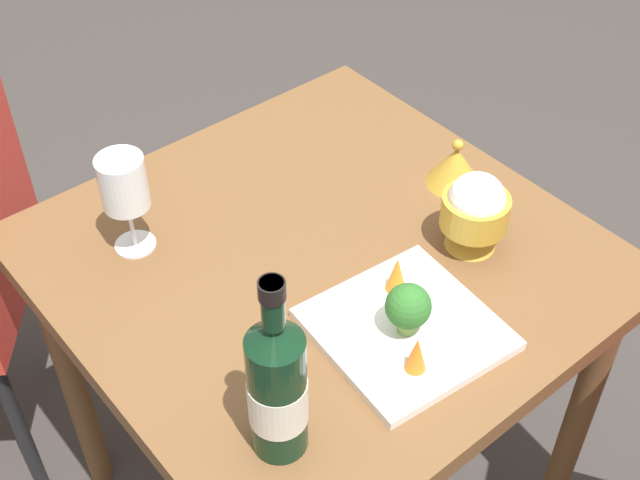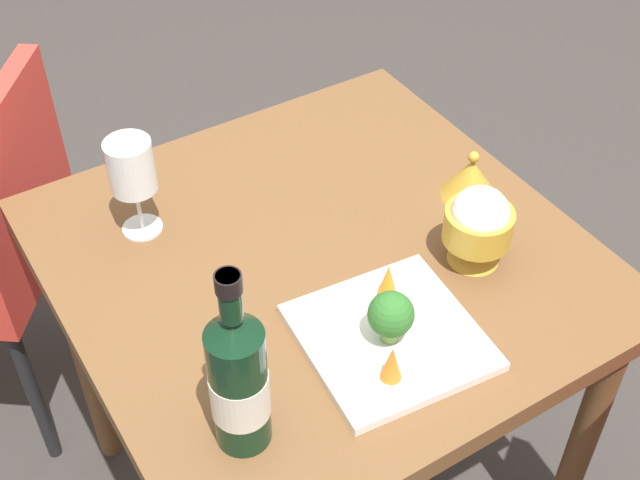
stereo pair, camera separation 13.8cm
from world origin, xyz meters
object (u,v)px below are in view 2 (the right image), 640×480
at_px(wine_bottle, 238,380).
at_px(wine_glass, 131,168).
at_px(serving_plate, 390,337).
at_px(rice_bowl, 478,225).
at_px(carrot_garnish_right, 392,363).
at_px(broccoli_floret, 391,315).
at_px(rice_bowl_lid, 471,178).
at_px(carrot_garnish_left, 388,281).

xyz_separation_m(wine_bottle, wine_glass, (-0.45, 0.05, 0.01)).
xyz_separation_m(wine_bottle, serving_plate, (-0.03, 0.26, -0.11)).
xyz_separation_m(rice_bowl, serving_plate, (0.07, -0.22, -0.07)).
height_order(rice_bowl, carrot_garnish_right, rice_bowl).
relative_size(wine_glass, broccoli_floret, 2.09).
relative_size(rice_bowl_lid, serving_plate, 0.37).
xyz_separation_m(rice_bowl_lid, carrot_garnish_left, (0.14, -0.27, 0.01)).
xyz_separation_m(wine_glass, rice_bowl, (0.35, 0.43, -0.05)).
distance_m(rice_bowl, rice_bowl_lid, 0.17).
height_order(wine_glass, serving_plate, wine_glass).
relative_size(broccoli_floret, carrot_garnish_left, 1.33).
bearing_deg(serving_plate, rice_bowl, 108.22).
bearing_deg(wine_glass, serving_plate, 26.66).
relative_size(rice_bowl, carrot_garnish_left, 2.20).
bearing_deg(rice_bowl_lid, broccoli_floret, -56.86).
height_order(rice_bowl, carrot_garnish_left, rice_bowl).
bearing_deg(wine_bottle, serving_plate, 96.84).
distance_m(rice_bowl, serving_plate, 0.24).
height_order(rice_bowl_lid, broccoli_floret, broccoli_floret).
height_order(rice_bowl_lid, carrot_garnish_right, rice_bowl_lid).
bearing_deg(rice_bowl_lid, wine_glass, -112.80).
bearing_deg(carrot_garnish_right, carrot_garnish_left, 146.82).
bearing_deg(broccoli_floret, serving_plate, 134.98).
bearing_deg(rice_bowl_lid, wine_bottle, -67.85).
bearing_deg(wine_glass, rice_bowl, 50.60).
bearing_deg(carrot_garnish_right, rice_bowl_lid, 126.74).
bearing_deg(serving_plate, broccoli_floret, -45.02).
bearing_deg(carrot_garnish_left, rice_bowl_lid, 116.66).
bearing_deg(wine_glass, broccoli_floret, 25.65).
distance_m(wine_bottle, rice_bowl_lid, 0.62).
xyz_separation_m(rice_bowl, rice_bowl_lid, (-0.13, 0.10, -0.04)).
relative_size(wine_glass, carrot_garnish_right, 2.91).
xyz_separation_m(serving_plate, carrot_garnish_right, (0.07, -0.04, 0.04)).
height_order(serving_plate, broccoli_floret, broccoli_floret).
bearing_deg(carrot_garnish_right, rice_bowl, 117.56).
xyz_separation_m(rice_bowl, carrot_garnish_left, (0.01, -0.18, -0.03)).
height_order(wine_bottle, carrot_garnish_right, wine_bottle).
bearing_deg(carrot_garnish_left, broccoli_floret, -32.98).
height_order(rice_bowl_lid, carrot_garnish_left, rice_bowl_lid).
xyz_separation_m(wine_bottle, carrot_garnish_right, (0.03, 0.21, -0.07)).
relative_size(rice_bowl_lid, carrot_garnish_right, 1.62).
distance_m(wine_glass, rice_bowl, 0.56).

